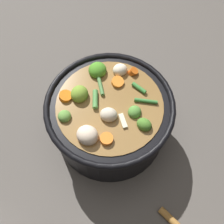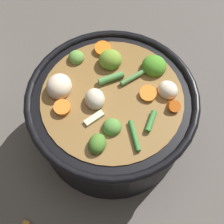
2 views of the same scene
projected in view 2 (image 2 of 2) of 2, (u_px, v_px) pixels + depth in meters
ground_plane at (112, 130)px, 0.57m from camera, size 1.10×1.10×0.00m
cooking_pot at (112, 113)px, 0.51m from camera, size 0.27×0.27×0.15m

